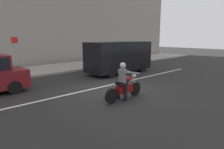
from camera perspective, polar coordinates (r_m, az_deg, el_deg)
name	(u,v)px	position (r m, az deg, el deg)	size (l,w,h in m)	color
ground_plane	(114,90)	(9.56, 0.72, -4.69)	(80.00, 80.00, 0.00)	#262626
sidewalk_slab	(46,69)	(16.18, -19.15, 1.50)	(40.00, 4.40, 0.14)	#99968E
lane_marking_stripe	(98,88)	(9.99, -4.33, -4.00)	(18.00, 0.14, 0.01)	silver
motorcycle_with_rider_gray	(124,84)	(8.04, 3.65, -2.96)	(2.16, 0.70, 1.59)	black
parked_van_black	(119,55)	(13.90, 2.21, 5.85)	(5.09, 1.96, 2.28)	black
street_sign_post	(15,50)	(15.49, -27.04, 6.45)	(0.44, 0.08, 2.51)	gray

